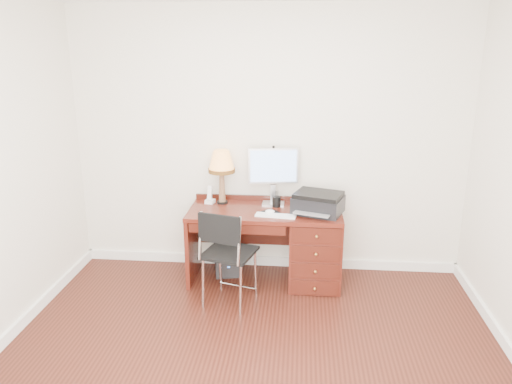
# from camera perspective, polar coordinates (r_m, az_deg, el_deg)

# --- Properties ---
(ground) EXTENTS (4.00, 4.00, 0.00)m
(ground) POSITION_cam_1_polar(r_m,az_deg,el_deg) (4.00, -0.59, -18.94)
(ground) COLOR black
(ground) RESTS_ON ground
(room_shell) EXTENTS (4.00, 4.00, 4.00)m
(room_shell) POSITION_cam_1_polar(r_m,az_deg,el_deg) (4.50, 0.25, -13.73)
(room_shell) COLOR silver
(room_shell) RESTS_ON ground
(desk) EXTENTS (1.50, 0.67, 0.75)m
(desk) POSITION_cam_1_polar(r_m,az_deg,el_deg) (5.02, 4.72, -5.79)
(desk) COLOR #541A11
(desk) RESTS_ON ground
(monitor) EXTENTS (0.50, 0.19, 0.58)m
(monitor) POSITION_cam_1_polar(r_m,az_deg,el_deg) (5.00, 2.04, 2.64)
(monitor) COLOR silver
(monitor) RESTS_ON desk
(keyboard) EXTENTS (0.40, 0.16, 0.01)m
(keyboard) POSITION_cam_1_polar(r_m,az_deg,el_deg) (4.73, 2.26, -2.71)
(keyboard) COLOR white
(keyboard) RESTS_ON desk
(mouse_pad) EXTENTS (0.20, 0.20, 0.04)m
(mouse_pad) POSITION_cam_1_polar(r_m,az_deg,el_deg) (4.80, 1.60, -2.36)
(mouse_pad) COLOR black
(mouse_pad) RESTS_ON desk
(printer) EXTENTS (0.54, 0.48, 0.20)m
(printer) POSITION_cam_1_polar(r_m,az_deg,el_deg) (4.84, 7.12, -1.24)
(printer) COLOR black
(printer) RESTS_ON desk
(leg_lamp) EXTENTS (0.27, 0.27, 0.55)m
(leg_lamp) POSITION_cam_1_polar(r_m,az_deg,el_deg) (5.01, -3.96, 3.12)
(leg_lamp) COLOR black
(leg_lamp) RESTS_ON desk
(phone) EXTENTS (0.10, 0.10, 0.18)m
(phone) POSITION_cam_1_polar(r_m,az_deg,el_deg) (5.11, -5.28, -0.70)
(phone) COLOR white
(phone) RESTS_ON desk
(pen_cup) EXTENTS (0.08, 0.08, 0.10)m
(pen_cup) POSITION_cam_1_polar(r_m,az_deg,el_deg) (4.99, 2.36, -1.11)
(pen_cup) COLOR black
(pen_cup) RESTS_ON desk
(chair) EXTENTS (0.53, 0.54, 0.92)m
(chair) POSITION_cam_1_polar(r_m,az_deg,el_deg) (4.50, -3.20, -6.47)
(chair) COLOR black
(chair) RESTS_ON ground
(equipment_box) EXTENTS (0.31, 0.31, 0.30)m
(equipment_box) POSITION_cam_1_polar(r_m,az_deg,el_deg) (5.26, -3.27, -7.74)
(equipment_box) COLOR black
(equipment_box) RESTS_ON ground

